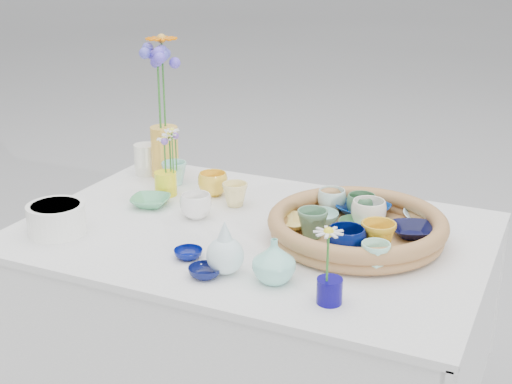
% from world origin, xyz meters
% --- Properties ---
extents(wicker_tray, '(0.47, 0.47, 0.08)m').
position_xyz_m(wicker_tray, '(0.28, 0.05, 0.80)').
color(wicker_tray, '#9B7145').
rests_on(wicker_tray, display_table).
extents(tray_ceramic_0, '(0.17, 0.17, 0.03)m').
position_xyz_m(tray_ceramic_0, '(0.26, 0.18, 0.80)').
color(tray_ceramic_0, navy).
rests_on(tray_ceramic_0, wicker_tray).
extents(tray_ceramic_1, '(0.15, 0.15, 0.03)m').
position_xyz_m(tray_ceramic_1, '(0.42, 0.10, 0.80)').
color(tray_ceramic_1, black).
rests_on(tray_ceramic_1, wicker_tray).
extents(tray_ceramic_2, '(0.11, 0.11, 0.08)m').
position_xyz_m(tray_ceramic_2, '(0.36, -0.04, 0.82)').
color(tray_ceramic_2, gold).
rests_on(tray_ceramic_2, wicker_tray).
extents(tray_ceramic_3, '(0.10, 0.10, 0.03)m').
position_xyz_m(tray_ceramic_3, '(0.27, 0.07, 0.80)').
color(tray_ceramic_3, '#5B9865').
rests_on(tray_ceramic_3, wicker_tray).
extents(tray_ceramic_4, '(0.09, 0.09, 0.07)m').
position_xyz_m(tray_ceramic_4, '(0.18, -0.01, 0.82)').
color(tray_ceramic_4, '#53805E').
rests_on(tray_ceramic_4, wicker_tray).
extents(tray_ceramic_5, '(0.12, 0.12, 0.03)m').
position_xyz_m(tray_ceramic_5, '(0.17, 0.08, 0.80)').
color(tray_ceramic_5, '#90CBC0').
rests_on(tray_ceramic_5, wicker_tray).
extents(tray_ceramic_6, '(0.10, 0.10, 0.06)m').
position_xyz_m(tray_ceramic_6, '(0.16, 0.18, 0.82)').
color(tray_ceramic_6, silver).
rests_on(tray_ceramic_6, wicker_tray).
extents(tray_ceramic_7, '(0.12, 0.12, 0.08)m').
position_xyz_m(tray_ceramic_7, '(0.29, 0.12, 0.82)').
color(tray_ceramic_7, white).
rests_on(tray_ceramic_7, wicker_tray).
extents(tray_ceramic_8, '(0.14, 0.14, 0.03)m').
position_xyz_m(tray_ceramic_8, '(0.42, 0.22, 0.80)').
color(tray_ceramic_8, '#ADDDF6').
rests_on(tray_ceramic_8, wicker_tray).
extents(tray_ceramic_9, '(0.11, 0.11, 0.08)m').
position_xyz_m(tray_ceramic_9, '(0.30, -0.09, 0.82)').
color(tray_ceramic_9, '#020D48').
rests_on(tray_ceramic_9, wicker_tray).
extents(tray_ceramic_10, '(0.13, 0.13, 0.03)m').
position_xyz_m(tray_ceramic_10, '(0.11, 0.03, 0.80)').
color(tray_ceramic_10, '#FFE072').
rests_on(tray_ceramic_10, wicker_tray).
extents(tray_ceramic_11, '(0.09, 0.09, 0.07)m').
position_xyz_m(tray_ceramic_11, '(0.38, -0.13, 0.82)').
color(tray_ceramic_11, '#A0EACA').
rests_on(tray_ceramic_11, wicker_tray).
extents(tray_ceramic_12, '(0.09, 0.09, 0.07)m').
position_xyz_m(tray_ceramic_12, '(0.25, 0.18, 0.82)').
color(tray_ceramic_12, '#43744D').
rests_on(tray_ceramic_12, wicker_tray).
extents(loose_ceramic_0, '(0.10, 0.10, 0.07)m').
position_xyz_m(loose_ceramic_0, '(-0.23, 0.20, 0.80)').
color(loose_ceramic_0, yellow).
rests_on(loose_ceramic_0, display_table).
extents(loose_ceramic_1, '(0.09, 0.09, 0.07)m').
position_xyz_m(loose_ceramic_1, '(-0.13, 0.15, 0.80)').
color(loose_ceramic_1, '#FCE78E').
rests_on(loose_ceramic_1, display_table).
extents(loose_ceramic_2, '(0.14, 0.14, 0.03)m').
position_xyz_m(loose_ceramic_2, '(-0.36, 0.04, 0.78)').
color(loose_ceramic_2, '#54AA74').
rests_on(loose_ceramic_2, display_table).
extents(loose_ceramic_3, '(0.11, 0.11, 0.07)m').
position_xyz_m(loose_ceramic_3, '(-0.19, 0.01, 0.80)').
color(loose_ceramic_3, white).
rests_on(loose_ceramic_3, display_table).
extents(loose_ceramic_4, '(0.10, 0.10, 0.02)m').
position_xyz_m(loose_ceramic_4, '(-0.07, -0.23, 0.78)').
color(loose_ceramic_4, '#051068').
rests_on(loose_ceramic_4, display_table).
extents(loose_ceramic_5, '(0.10, 0.10, 0.08)m').
position_xyz_m(loose_ceramic_5, '(-0.39, 0.24, 0.80)').
color(loose_ceramic_5, '#93D8C4').
rests_on(loose_ceramic_5, display_table).
extents(loose_ceramic_6, '(0.09, 0.09, 0.02)m').
position_xyz_m(loose_ceramic_6, '(0.02, -0.30, 0.78)').
color(loose_ceramic_6, '#0B1249').
rests_on(loose_ceramic_6, display_table).
extents(fluted_bowl, '(0.20, 0.20, 0.08)m').
position_xyz_m(fluted_bowl, '(-0.47, -0.24, 0.81)').
color(fluted_bowl, white).
rests_on(fluted_bowl, display_table).
extents(bud_vase_paleblue, '(0.09, 0.09, 0.14)m').
position_xyz_m(bud_vase_paleblue, '(0.05, -0.26, 0.83)').
color(bud_vase_paleblue, silver).
rests_on(bud_vase_paleblue, display_table).
extents(bud_vase_seafoam, '(0.13, 0.13, 0.11)m').
position_xyz_m(bud_vase_seafoam, '(0.17, -0.26, 0.82)').
color(bud_vase_seafoam, '#8EE4CF').
rests_on(bud_vase_seafoam, display_table).
extents(bud_vase_cobalt, '(0.07, 0.07, 0.06)m').
position_xyz_m(bud_vase_cobalt, '(0.33, -0.30, 0.79)').
color(bud_vase_cobalt, '#0B0468').
rests_on(bud_vase_cobalt, display_table).
extents(single_daisy, '(0.09, 0.09, 0.14)m').
position_xyz_m(single_daisy, '(0.32, -0.31, 0.88)').
color(single_daisy, silver).
rests_on(single_daisy, bud_vase_cobalt).
extents(tall_vase_yellow, '(0.12, 0.12, 0.17)m').
position_xyz_m(tall_vase_yellow, '(-0.46, 0.30, 0.85)').
color(tall_vase_yellow, yellow).
rests_on(tall_vase_yellow, display_table).
extents(gerbera, '(0.15, 0.15, 0.30)m').
position_xyz_m(gerbera, '(-0.46, 0.31, 1.08)').
color(gerbera, orange).
rests_on(gerbera, tall_vase_yellow).
extents(hydrangea, '(0.12, 0.12, 0.32)m').
position_xyz_m(hydrangea, '(-0.46, 0.28, 1.05)').
color(hydrangea, '#5050CC').
rests_on(hydrangea, tall_vase_yellow).
extents(white_pitcher, '(0.13, 0.11, 0.10)m').
position_xyz_m(white_pitcher, '(-0.53, 0.29, 0.82)').
color(white_pitcher, white).
rests_on(white_pitcher, display_table).
extents(daisy_cup, '(0.08, 0.08, 0.07)m').
position_xyz_m(daisy_cup, '(-0.36, 0.14, 0.80)').
color(daisy_cup, '#FFF51F').
rests_on(daisy_cup, display_table).
extents(daisy_posy, '(0.10, 0.10, 0.14)m').
position_xyz_m(daisy_posy, '(-0.35, 0.15, 0.91)').
color(daisy_posy, white).
rests_on(daisy_posy, daisy_cup).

